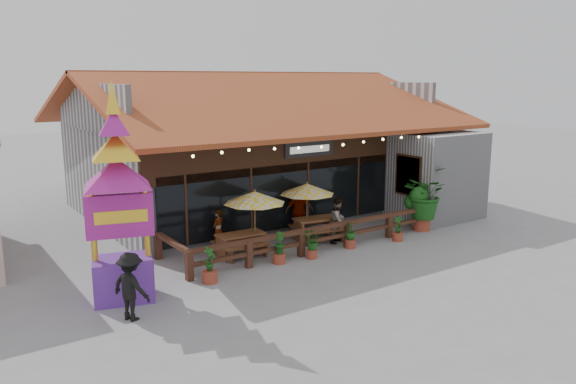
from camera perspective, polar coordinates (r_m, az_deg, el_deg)
ground at (r=20.56m, az=6.21°, el=-4.94°), size 100.00×100.00×0.00m
restaurant_building at (r=25.49m, az=-2.92°, el=3.39°), size 15.50×14.73×6.09m
patio_railing at (r=18.84m, az=1.54°, el=-4.46°), size 10.00×2.60×0.92m
umbrella_left at (r=18.53m, az=-3.42°, el=-0.58°), size 2.59×2.59×2.21m
umbrella_right at (r=20.20m, az=1.95°, el=0.29°), size 2.60×2.60×2.14m
picnic_table_left at (r=18.70m, az=-4.84°, el=-4.95°), size 1.65×1.44×0.76m
picnic_table_right at (r=20.44m, az=3.01°, el=-3.37°), size 1.96×1.77×0.82m
thai_sign_tower at (r=14.99m, az=-16.96°, el=1.32°), size 2.83×2.83×6.20m
tropical_plant at (r=22.14m, az=13.55°, el=-0.24°), size 2.34×2.36×2.47m
diner_a at (r=19.14m, az=-7.10°, el=-3.90°), size 0.64×0.58×1.48m
diner_b at (r=20.11m, az=5.15°, el=-2.89°), size 0.99×0.93×1.63m
diner_c at (r=20.92m, az=1.14°, el=-1.95°), size 1.18×0.78×1.86m
pedestrian at (r=14.27m, az=-15.69°, el=-9.22°), size 1.04×1.26×1.69m
planter_a at (r=16.41m, az=-7.97°, el=-7.60°), size 0.45×0.44×1.09m
planter_b at (r=17.89m, az=-0.91°, el=-5.86°), size 0.41×0.41×1.02m
planter_c at (r=18.38m, az=2.43°, el=-5.25°), size 0.71×0.70×0.89m
planter_d at (r=19.59m, az=6.36°, el=-4.42°), size 0.46×0.46×0.92m
planter_e at (r=20.70m, az=11.10°, el=-3.86°), size 0.38×0.39×0.93m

